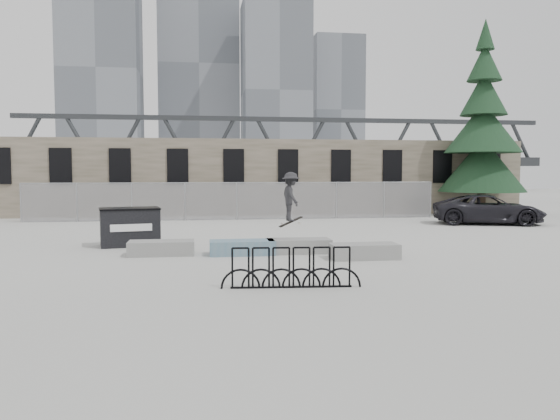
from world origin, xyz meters
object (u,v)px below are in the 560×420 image
object	(u,v)px
suv	(488,209)
planter_offset	(364,250)
planter_center_left	(242,247)
dumpster	(130,227)
planter_far_left	(161,247)
skateboarder	(291,197)
spruce_tree	(483,137)
bike_rack	(291,268)
planter_center_right	(299,245)

from	to	relation	value
suv	planter_offset	bearing A→B (deg)	152.48
planter_center_left	dumpster	bearing A→B (deg)	144.83
planter_far_left	suv	bearing A→B (deg)	27.52
planter_offset	suv	size ratio (longest dim) A/B	0.38
suv	skateboarder	world-z (taller)	skateboarder
dumpster	spruce_tree	xyz separation A→B (m)	(18.99, 10.88, 3.95)
dumpster	bike_rack	world-z (taller)	dumpster
planter_far_left	suv	distance (m)	17.22
planter_center_left	dumpster	xyz separation A→B (m)	(-3.72, 2.62, 0.43)
dumpster	spruce_tree	distance (m)	22.24
suv	planter_far_left	bearing A→B (deg)	134.19
spruce_tree	planter_center_right	bearing A→B (deg)	-135.14
planter_offset	skateboarder	xyz separation A→B (m)	(-1.97, 1.46, 1.55)
planter_offset	bike_rack	xyz separation A→B (m)	(-2.82, -3.73, 0.20)
planter_center_right	skateboarder	xyz separation A→B (m)	(-0.25, 0.05, 1.55)
planter_far_left	suv	size ratio (longest dim) A/B	0.38
suv	spruce_tree	bearing A→B (deg)	-8.55
planter_far_left	planter_offset	distance (m)	6.21
planter_far_left	dumpster	size ratio (longest dim) A/B	0.90
planter_offset	spruce_tree	size ratio (longest dim) A/B	0.17
spruce_tree	skateboarder	distance (m)	19.35
bike_rack	skateboarder	bearing A→B (deg)	80.74
planter_far_left	planter_offset	size ratio (longest dim) A/B	1.00
planter_center_left	suv	size ratio (longest dim) A/B	0.38
dumpster	suv	distance (m)	17.43
planter_center_right	dumpster	world-z (taller)	dumpster
planter_center_right	planter_offset	bearing A→B (deg)	-39.24
suv	skateboarder	bearing A→B (deg)	142.37
planter_center_right	planter_offset	distance (m)	2.23
planter_center_right	bike_rack	bearing A→B (deg)	-101.99
spruce_tree	suv	size ratio (longest dim) A/B	2.19
suv	planter_center_left	bearing A→B (deg)	139.38
planter_far_left	planter_center_right	xyz separation A→B (m)	(4.29, -0.16, 0.00)
planter_center_left	spruce_tree	world-z (taller)	spruce_tree
planter_center_right	spruce_tree	bearing A→B (deg)	44.86
bike_rack	spruce_tree	xyz separation A→B (m)	(14.56, 18.55, 4.18)
dumpster	suv	world-z (taller)	suv
planter_offset	spruce_tree	world-z (taller)	spruce_tree
spruce_tree	skateboarder	bearing A→B (deg)	-135.76
skateboarder	planter_offset	bearing A→B (deg)	-135.04
planter_center_left	bike_rack	world-z (taller)	bike_rack
planter_far_left	planter_center_right	world-z (taller)	same
planter_center_right	bike_rack	distance (m)	5.26
planter_offset	bike_rack	distance (m)	4.68
planter_far_left	skateboarder	world-z (taller)	skateboarder
suv	skateboarder	size ratio (longest dim) A/B	3.00
planter_far_left	suv	xyz separation A→B (m)	(15.27, 7.96, 0.49)
planter_center_right	skateboarder	bearing A→B (deg)	168.63
planter_far_left	planter_center_left	xyz separation A→B (m)	(2.49, -0.26, 0.00)
planter_offset	bike_rack	size ratio (longest dim) A/B	0.64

